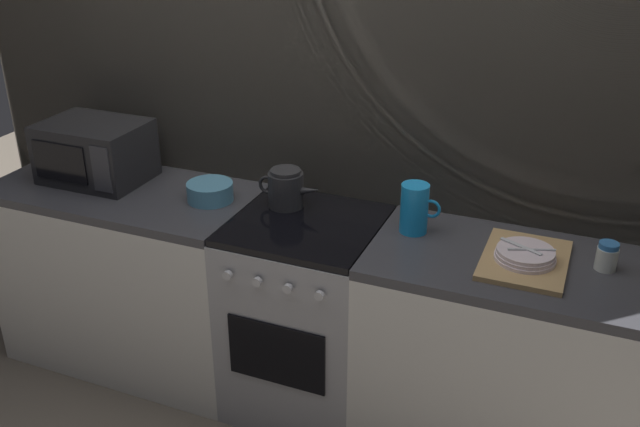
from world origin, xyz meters
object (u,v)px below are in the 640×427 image
object	(u,v)px
pitcher	(415,208)
spice_jar	(607,256)
kettle	(286,188)
dish_pile	(525,257)
microwave	(95,151)
stove_unit	(307,315)
mixing_bowl	(210,192)

from	to	relation	value
pitcher	spice_jar	distance (m)	0.72
kettle	dish_pile	bearing A→B (deg)	-6.58
pitcher	spice_jar	bearing A→B (deg)	-2.00
microwave	spice_jar	size ratio (longest dim) A/B	4.38
stove_unit	mixing_bowl	xyz separation A→B (m)	(-0.47, 0.04, 0.49)
spice_jar	mixing_bowl	bearing A→B (deg)	-179.21
kettle	mixing_bowl	distance (m)	0.34
pitcher	dish_pile	bearing A→B (deg)	-11.79
mixing_bowl	spice_jar	distance (m)	1.61
microwave	spice_jar	bearing A→B (deg)	0.35
microwave	mixing_bowl	bearing A→B (deg)	-0.84
kettle	pitcher	distance (m)	0.57
stove_unit	pitcher	world-z (taller)	pitcher
stove_unit	pitcher	xyz separation A→B (m)	(0.43, 0.09, 0.55)
microwave	dish_pile	size ratio (longest dim) A/B	1.15
stove_unit	mixing_bowl	size ratio (longest dim) A/B	4.50
stove_unit	kettle	xyz separation A→B (m)	(-0.14, 0.11, 0.53)
kettle	dish_pile	xyz separation A→B (m)	(1.01, -0.12, -0.06)
mixing_bowl	stove_unit	bearing A→B (deg)	-5.09
kettle	spice_jar	bearing A→B (deg)	-2.19
microwave	dish_pile	bearing A→B (deg)	-1.60
stove_unit	spice_jar	bearing A→B (deg)	3.21
pitcher	dish_pile	xyz separation A→B (m)	(0.44, -0.09, -0.08)
microwave	kettle	world-z (taller)	microwave
stove_unit	microwave	distance (m)	1.22
stove_unit	microwave	size ratio (longest dim) A/B	1.96
stove_unit	dish_pile	world-z (taller)	dish_pile
microwave	kettle	xyz separation A→B (m)	(0.93, 0.06, -0.05)
pitcher	mixing_bowl	bearing A→B (deg)	-176.97
pitcher	spice_jar	world-z (taller)	pitcher
stove_unit	pitcher	bearing A→B (deg)	11.78
stove_unit	microwave	bearing A→B (deg)	177.29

